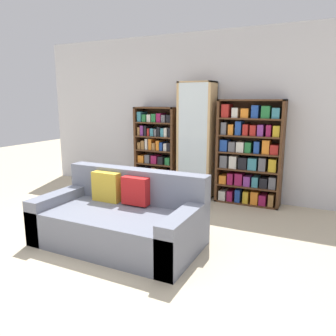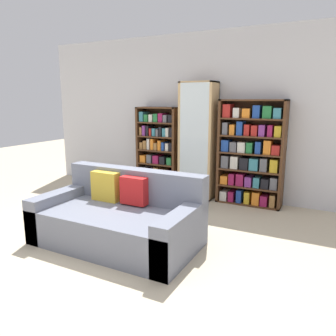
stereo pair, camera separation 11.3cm
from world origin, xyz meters
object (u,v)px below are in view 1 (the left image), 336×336
at_px(bookshelf_left, 157,151).
at_px(wine_bottle, 201,199).
at_px(bookshelf_right, 249,154).
at_px(couch, 121,219).
at_px(display_cabinet, 197,141).

relative_size(bookshelf_left, wine_bottle, 3.85).
xyz_separation_m(bookshelf_left, bookshelf_right, (1.63, -0.00, 0.06)).
xyz_separation_m(couch, bookshelf_left, (-0.65, 2.11, 0.45)).
bearing_deg(couch, wine_bottle, 73.61).
xyz_separation_m(display_cabinet, wine_bottle, (0.33, -0.61, -0.79)).
height_order(display_cabinet, bookshelf_right, display_cabinet).
height_order(couch, bookshelf_right, bookshelf_right).
xyz_separation_m(bookshelf_left, wine_bottle, (1.08, -0.63, -0.57)).
bearing_deg(display_cabinet, bookshelf_right, 1.04).
distance_m(couch, display_cabinet, 2.20).
relative_size(bookshelf_left, bookshelf_right, 0.92).
bearing_deg(couch, display_cabinet, 87.01).
distance_m(couch, bookshelf_left, 2.25).
distance_m(bookshelf_left, display_cabinet, 0.79).
height_order(bookshelf_left, bookshelf_right, bookshelf_right).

